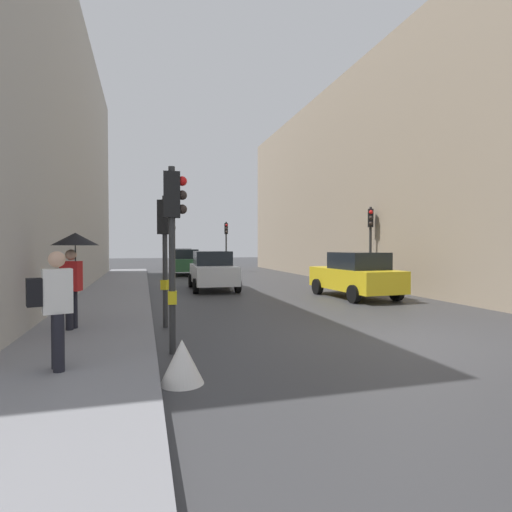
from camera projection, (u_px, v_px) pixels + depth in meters
The scene contains 14 objects.
ground_plane at pixel (404, 340), 8.52m from camera, with size 120.00×120.00×0.00m, color #38383A.
sidewalk_kerb at pixel (107, 307), 12.54m from camera, with size 2.64×40.00×0.16m, color gray.
building_facade_right at pixel (408, 189), 25.74m from camera, with size 12.00×28.66×11.34m, color gray.
traffic_light_far_median at pixel (226, 237), 30.99m from camera, with size 0.25×0.43×3.87m.
traffic_light_near_left at pixel (173, 225), 7.39m from camera, with size 0.44×0.25×3.47m.
traffic_light_mid_street at pixel (370, 232), 18.54m from camera, with size 0.35×0.45×3.82m.
traffic_light_near_right at pixel (166, 237), 9.81m from camera, with size 0.44×0.36×3.23m.
car_green_estate at pixel (186, 262), 27.72m from camera, with size 2.27×4.32×1.76m.
car_dark_suv at pixel (182, 259), 35.34m from camera, with size 2.23×4.31×1.76m.
car_white_compact at pixel (213, 270), 18.33m from camera, with size 2.15×4.27×1.76m.
car_yellow_taxi at pixel (355, 275), 15.47m from camera, with size 2.20×4.29×1.76m.
pedestrian_with_umbrella at pixel (74, 253), 8.83m from camera, with size 1.00×1.00×2.14m.
pedestrian_with_black_backpack at pixel (54, 303), 5.90m from camera, with size 0.65×0.44×1.77m.
warning_sign_triangle at pixel (182, 362), 5.81m from camera, with size 0.64×0.64×0.65m, color silver.
Camera 1 is at (-5.34, -7.29, 2.01)m, focal length 28.05 mm.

